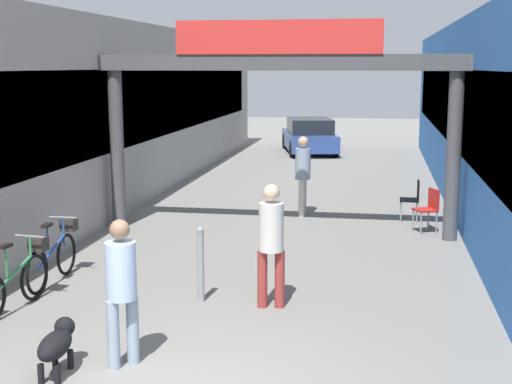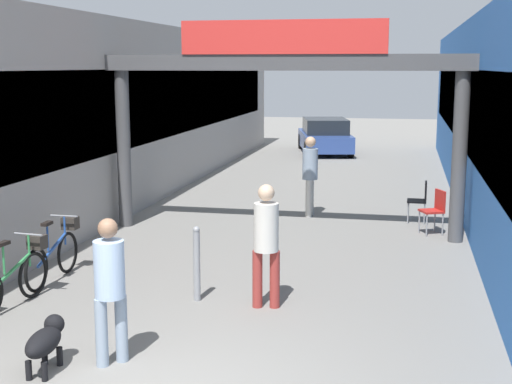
{
  "view_description": "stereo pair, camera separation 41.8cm",
  "coord_description": "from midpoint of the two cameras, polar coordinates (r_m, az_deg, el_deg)",
  "views": [
    {
      "loc": [
        1.92,
        -6.07,
        3.32
      ],
      "look_at": [
        0.0,
        5.15,
        1.3
      ],
      "focal_mm": 50.0,
      "sensor_mm": 36.0,
      "label": 1
    },
    {
      "loc": [
        2.33,
        -5.99,
        3.32
      ],
      "look_at": [
        0.0,
        5.15,
        1.3
      ],
      "focal_mm": 50.0,
      "sensor_mm": 36.0,
      "label": 2
    }
  ],
  "objects": [
    {
      "name": "storefront_left",
      "position": [
        18.53,
        -13.3,
        6.23
      ],
      "size": [
        3.0,
        26.0,
        4.32
      ],
      "color": "#9E9993",
      "rests_on": "ground_plane"
    },
    {
      "name": "arcade_sign_gateway",
      "position": [
        13.95,
        0.96,
        8.52
      ],
      "size": [
        7.4,
        0.47,
        4.18
      ],
      "color": "#4C4C4F",
      "rests_on": "ground_plane"
    },
    {
      "name": "pedestrian_with_dog",
      "position": [
        8.08,
        -12.19,
        -7.16
      ],
      "size": [
        0.48,
        0.48,
        1.68
      ],
      "color": "#8C9EB2",
      "rests_on": "ground_plane"
    },
    {
      "name": "pedestrian_companion",
      "position": [
        9.79,
        -0.0,
        -3.66
      ],
      "size": [
        0.4,
        0.39,
        1.74
      ],
      "color": "#99332D",
      "rests_on": "ground_plane"
    },
    {
      "name": "pedestrian_carrying_crate",
      "position": [
        15.87,
        3.01,
        1.75
      ],
      "size": [
        0.36,
        0.39,
        1.78
      ],
      "color": "silver",
      "rests_on": "ground_plane"
    },
    {
      "name": "dog_on_leash",
      "position": [
        8.26,
        -17.06,
        -11.49
      ],
      "size": [
        0.35,
        0.77,
        0.56
      ],
      "color": "black",
      "rests_on": "ground_plane"
    },
    {
      "name": "bicycle_green_second",
      "position": [
        10.46,
        -19.63,
        -6.54
      ],
      "size": [
        0.46,
        1.69,
        0.98
      ],
      "color": "black",
      "rests_on": "ground_plane"
    },
    {
      "name": "bicycle_blue_third",
      "position": [
        11.55,
        -16.78,
        -4.83
      ],
      "size": [
        0.46,
        1.69,
        0.98
      ],
      "color": "black",
      "rests_on": "ground_plane"
    },
    {
      "name": "bollard_post_metal",
      "position": [
        10.19,
        -5.63,
        -5.74
      ],
      "size": [
        0.1,
        0.1,
        1.09
      ],
      "color": "gray",
      "rests_on": "ground_plane"
    },
    {
      "name": "cafe_chair_red_nearer",
      "position": [
        14.65,
        12.87,
        -1.12
      ],
      "size": [
        0.53,
        0.53,
        0.89
      ],
      "color": "gray",
      "rests_on": "ground_plane"
    },
    {
      "name": "cafe_chair_black_farther",
      "position": [
        15.63,
        11.72,
        -0.38
      ],
      "size": [
        0.41,
        0.41,
        0.89
      ],
      "color": "gray",
      "rests_on": "ground_plane"
    },
    {
      "name": "parked_car_blue",
      "position": [
        27.57,
        3.86,
        4.49
      ],
      "size": [
        2.59,
        4.29,
        1.33
      ],
      "color": "#2D478C",
      "rests_on": "ground_plane"
    }
  ]
}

